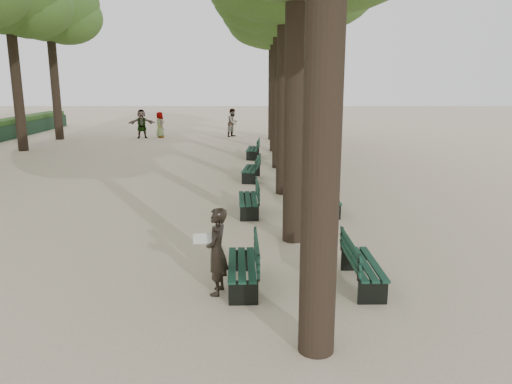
{
  "coord_description": "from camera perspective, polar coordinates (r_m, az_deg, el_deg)",
  "views": [
    {
      "loc": [
        0.67,
        -8.54,
        3.87
      ],
      "look_at": [
        0.6,
        3.0,
        1.2
      ],
      "focal_mm": 35.0,
      "sensor_mm": 36.0,
      "label": 1
    }
  ],
  "objects": [
    {
      "name": "tree_central_5",
      "position": [
        31.78,
        1.97,
        19.85
      ],
      "size": [
        6.0,
        6.0,
        9.95
      ],
      "color": "#33261C",
      "rests_on": "ground"
    },
    {
      "name": "tree_far_5",
      "position": [
        34.26,
        -22.68,
        19.24
      ],
      "size": [
        6.0,
        6.0,
        10.45
      ],
      "color": "#33261C",
      "rests_on": "ground"
    },
    {
      "name": "pedestrian_c",
      "position": [
        32.03,
        2.93,
        7.64
      ],
      "size": [
        0.51,
        1.07,
        1.75
      ],
      "primitive_type": "imported",
      "rotation": [
        0.0,
        0.0,
        4.55
      ],
      "color": "#262628",
      "rests_on": "ground"
    },
    {
      "name": "tree_central_4",
      "position": [
        26.82,
        2.28,
        21.12
      ],
      "size": [
        6.0,
        6.0,
        9.95
      ],
      "color": "#33261C",
      "rests_on": "ground"
    },
    {
      "name": "bench_right_0",
      "position": [
        9.73,
        12.11,
        -8.97
      ],
      "size": [
        0.62,
        1.81,
        0.92
      ],
      "color": "black",
      "rests_on": "ground"
    },
    {
      "name": "bench_right_1",
      "position": [
        14.69,
        8.02,
        -1.29
      ],
      "size": [
        0.68,
        1.83,
        0.92
      ],
      "color": "black",
      "rests_on": "ground"
    },
    {
      "name": "bench_left_3",
      "position": [
        24.41,
        -0.36,
        4.55
      ],
      "size": [
        0.68,
        1.83,
        0.92
      ],
      "color": "black",
      "rests_on": "ground"
    },
    {
      "name": "pedestrian_b",
      "position": [
        32.02,
        8.2,
        7.63
      ],
      "size": [
        1.13,
        1.11,
        1.87
      ],
      "primitive_type": "imported",
      "rotation": [
        0.0,
        0.0,
        2.37
      ],
      "color": "#262628",
      "rests_on": "ground"
    },
    {
      "name": "man_with_map",
      "position": [
        9.05,
        -4.5,
        -6.79
      ],
      "size": [
        0.64,
        0.68,
        1.61
      ],
      "color": "black",
      "rests_on": "ground"
    },
    {
      "name": "pedestrian_d",
      "position": [
        33.34,
        -10.92,
        7.56
      ],
      "size": [
        0.69,
        0.87,
        1.66
      ],
      "primitive_type": "imported",
      "rotation": [
        0.0,
        0.0,
        2.09
      ],
      "color": "#262628",
      "rests_on": "ground"
    },
    {
      "name": "bench_left_2",
      "position": [
        19.13,
        -0.56,
        2.18
      ],
      "size": [
        0.75,
        1.85,
        0.92
      ],
      "color": "black",
      "rests_on": "ground"
    },
    {
      "name": "ground",
      "position": [
        9.4,
        -3.85,
        -11.31
      ],
      "size": [
        120.0,
        120.0,
        0.0
      ],
      "primitive_type": "plane",
      "color": "beige",
      "rests_on": "ground"
    },
    {
      "name": "bench_left_1",
      "position": [
        14.4,
        -0.87,
        -1.45
      ],
      "size": [
        0.66,
        1.83,
        0.92
      ],
      "color": "black",
      "rests_on": "ground"
    },
    {
      "name": "bench_right_2",
      "position": [
        19.73,
        6.06,
        2.45
      ],
      "size": [
        0.7,
        1.84,
        0.92
      ],
      "color": "black",
      "rests_on": "ground"
    },
    {
      "name": "pedestrian_e",
      "position": [
        33.23,
        -12.93,
        7.61
      ],
      "size": [
        1.75,
        0.77,
        1.85
      ],
      "primitive_type": "imported",
      "rotation": [
        0.0,
        0.0,
        0.24
      ],
      "color": "#262628",
      "rests_on": "ground"
    },
    {
      "name": "bench_right_3",
      "position": [
        23.92,
        5.07,
        4.32
      ],
      "size": [
        0.63,
        1.82,
        0.92
      ],
      "color": "black",
      "rests_on": "ground"
    },
    {
      "name": "bench_left_0",
      "position": [
        9.49,
        -1.53,
        -9.25
      ],
      "size": [
        0.65,
        1.82,
        0.92
      ],
      "color": "black",
      "rests_on": "ground"
    },
    {
      "name": "pedestrian_a",
      "position": [
        33.21,
        -2.65,
        7.92
      ],
      "size": [
        0.8,
        0.95,
        1.84
      ],
      "primitive_type": "imported",
      "rotation": [
        0.0,
        0.0,
        0.98
      ],
      "color": "#262628",
      "rests_on": "ground"
    }
  ]
}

